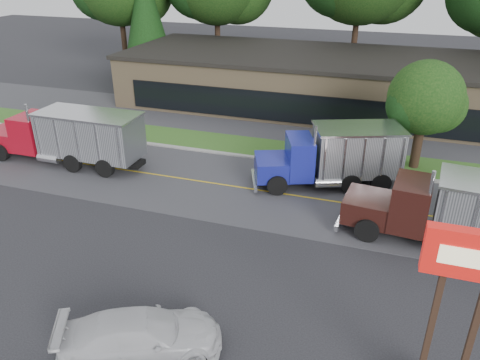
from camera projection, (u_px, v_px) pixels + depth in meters
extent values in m
plane|color=#343439|center=(150.00, 281.00, 18.67)|extent=(140.00, 140.00, 0.00)
cube|color=#4B4B50|center=(227.00, 185.00, 26.34)|extent=(60.00, 8.00, 0.02)
cube|color=gold|center=(227.00, 185.00, 26.34)|extent=(60.00, 0.12, 0.01)
cube|color=#9E9E99|center=(249.00, 158.00, 29.92)|extent=(60.00, 0.30, 0.12)
cube|color=#336221|center=(257.00, 148.00, 31.45)|extent=(60.00, 3.40, 0.03)
cube|color=#4B4B50|center=(276.00, 124.00, 35.72)|extent=(60.00, 7.00, 0.02)
cube|color=tan|center=(317.00, 82.00, 39.38)|extent=(32.00, 12.00, 4.00)
cube|color=#332116|center=(429.00, 334.00, 12.55)|extent=(0.16, 0.16, 5.00)
cube|color=#332116|center=(470.00, 343.00, 12.27)|extent=(0.16, 0.16, 5.00)
cube|color=red|center=(471.00, 255.00, 11.23)|extent=(2.20, 0.35, 1.30)
cube|color=beige|center=(472.00, 259.00, 11.06)|extent=(1.50, 0.04, 0.50)
cube|color=beige|center=(470.00, 250.00, 11.39)|extent=(1.50, 0.04, 0.50)
cylinder|color=#382619|center=(125.00, 48.00, 50.52)|extent=(0.56, 0.56, 5.05)
cylinder|color=#382619|center=(218.00, 49.00, 49.32)|extent=(0.56, 0.56, 5.32)
cylinder|color=#382619|center=(353.00, 54.00, 45.20)|extent=(0.56, 0.56, 5.96)
cylinder|color=#382619|center=(151.00, 73.00, 48.57)|extent=(0.44, 0.44, 1.00)
cone|color=black|center=(146.00, 13.00, 45.96)|extent=(5.15, 5.15, 10.54)
cylinder|color=#382619|center=(416.00, 149.00, 28.10)|extent=(0.56, 0.56, 2.34)
sphere|color=black|center=(426.00, 98.00, 26.70)|extent=(4.28, 4.28, 4.28)
sphere|color=black|center=(438.00, 105.00, 27.16)|extent=(3.21, 3.21, 3.21)
sphere|color=black|center=(412.00, 105.00, 26.73)|extent=(2.95, 2.95, 2.95)
cube|color=black|center=(69.00, 154.00, 29.02)|extent=(10.16, 1.00, 0.28)
cube|color=#AB0C1D|center=(10.00, 137.00, 30.03)|extent=(2.43, 2.30, 1.10)
cube|color=#AB0C1D|center=(33.00, 132.00, 29.20)|extent=(1.77, 2.40, 2.20)
cube|color=black|center=(22.00, 125.00, 29.25)|extent=(0.06, 2.10, 0.90)
cube|color=silver|center=(90.00, 135.00, 27.88)|extent=(6.08, 2.50, 2.50)
cube|color=silver|center=(87.00, 114.00, 27.31)|extent=(6.23, 2.65, 0.12)
cylinder|color=black|center=(27.00, 140.00, 31.19)|extent=(1.10, 0.35, 1.10)
cylinder|color=black|center=(1.00, 152.00, 29.23)|extent=(1.10, 0.35, 1.10)
cylinder|color=black|center=(110.00, 151.00, 29.37)|extent=(1.10, 0.35, 1.10)
cylinder|color=black|center=(89.00, 166.00, 27.41)|extent=(1.10, 0.35, 1.10)
cube|color=black|center=(331.00, 175.00, 26.26)|extent=(7.49, 3.67, 0.28)
cube|color=navy|center=(272.00, 167.00, 25.89)|extent=(2.53, 2.80, 1.10)
cube|color=navy|center=(299.00, 157.00, 25.69)|extent=(2.10, 2.72, 2.20)
cube|color=black|center=(289.00, 150.00, 25.49)|extent=(0.81, 1.98, 0.90)
cube|color=silver|center=(357.00, 151.00, 25.68)|extent=(5.16, 3.97, 2.50)
cube|color=silver|center=(359.00, 128.00, 25.11)|extent=(5.35, 4.16, 0.12)
cylinder|color=black|center=(273.00, 167.00, 27.17)|extent=(1.15, 0.72, 1.10)
cylinder|color=black|center=(277.00, 185.00, 25.10)|extent=(1.15, 0.72, 1.10)
cylinder|color=black|center=(354.00, 166.00, 27.36)|extent=(1.15, 0.72, 1.10)
cylinder|color=black|center=(366.00, 183.00, 25.30)|extent=(1.15, 0.72, 1.10)
cube|color=black|center=(458.00, 236.00, 20.62)|extent=(9.16, 1.87, 0.28)
cube|color=black|center=(369.00, 207.00, 21.82)|extent=(2.39, 2.50, 1.10)
cube|color=black|center=(411.00, 203.00, 20.91)|extent=(1.81, 2.54, 2.20)
cube|color=black|center=(396.00, 193.00, 20.99)|extent=(0.26, 2.10, 0.90)
cylinder|color=black|center=(376.00, 207.00, 22.94)|extent=(1.13, 0.45, 1.10)
cylinder|color=black|center=(367.00, 230.00, 21.05)|extent=(1.13, 0.45, 1.10)
imported|color=silver|center=(141.00, 335.00, 15.01)|extent=(5.59, 4.26, 1.51)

